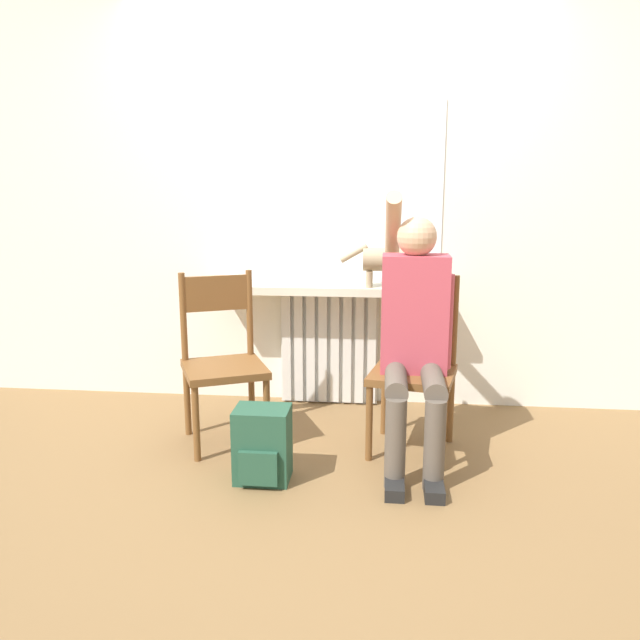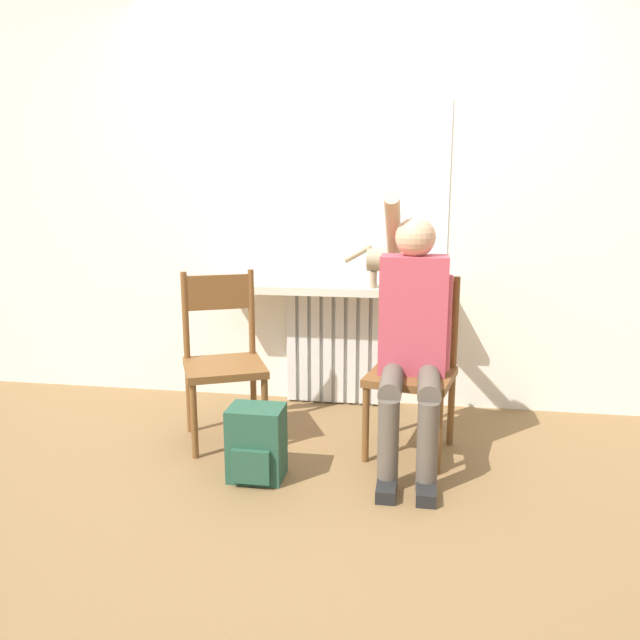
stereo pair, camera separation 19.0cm
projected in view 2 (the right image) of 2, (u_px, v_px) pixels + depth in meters
The scene contains 10 objects.
ground_plane at pixel (300, 482), 2.99m from camera, with size 12.00×12.00×0.00m, color brown.
wall_with_window at pixel (337, 193), 3.89m from camera, with size 7.00×0.06×2.70m.
radiator at pixel (334, 347), 4.03m from camera, with size 0.63×0.08×0.74m.
windowsill at pixel (333, 289), 3.86m from camera, with size 1.44×0.27×0.05m.
window_glass at pixel (336, 194), 3.86m from camera, with size 1.38×0.01×1.10m.
chair_left at pixel (223, 357), 3.43m from camera, with size 0.56×0.56×0.93m.
chair_right at pixel (413, 366), 3.27m from camera, with size 0.50×0.50×0.93m.
person at pixel (412, 330), 3.12m from camera, with size 0.36×1.00×1.37m.
cat at pixel (392, 261), 3.71m from camera, with size 0.48×0.14×0.26m.
backpack at pixel (256, 444), 3.00m from camera, with size 0.26×0.23×0.36m.
Camera 2 is at (0.54, -2.71, 1.39)m, focal length 35.00 mm.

